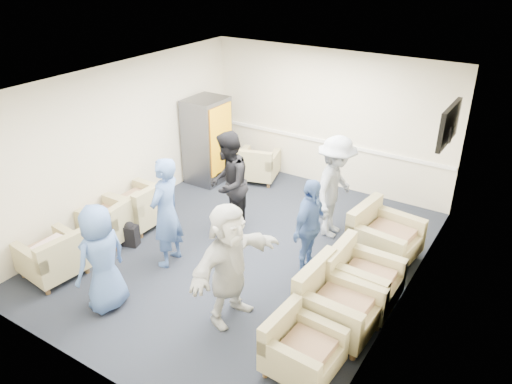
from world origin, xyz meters
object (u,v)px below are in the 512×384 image
Objects in this scene: armchair_right_near at (299,350)px; armchair_corner at (257,166)px; armchair_right_midnear at (336,304)px; person_front_left at (101,259)px; armchair_left_far at (142,207)px; armchair_right_far at (381,238)px; person_back_left at (228,184)px; armchair_left_mid at (114,221)px; armchair_right_midfar at (359,282)px; person_back_right at (335,187)px; person_mid_left at (166,213)px; person_front_right at (229,264)px; vending_machine at (208,141)px; person_mid_right at (309,227)px; armchair_left_near at (55,258)px.

armchair_corner reaches higher than armchair_right_near.
person_front_left reaches higher than armchair_right_midnear.
armchair_left_far is 4.15m from armchair_right_near.
person_back_left is (-2.46, -0.56, 0.52)m from armchair_right_far.
armchair_left_mid is 4.10m from armchair_right_midfar.
person_mid_left is at bearing 136.23° from person_back_right.
person_mid_left is 1.28m from person_back_left.
armchair_right_near is at bearing -98.03° from person_front_right.
vending_machine reaches higher than person_front_right.
armchair_right_midnear is 0.54× the size of person_back_left.
armchair_right_midnear is 1.81m from armchair_right_far.
person_back_left is 1.19× the size of person_mid_right.
person_front_left is 3.78m from person_back_right.
person_mid_left reaches higher than armchair_corner.
armchair_right_far is 1.03× the size of armchair_corner.
armchair_left_near is 1.01× the size of armchair_left_mid.
armchair_right_midfar is 0.52× the size of person_mid_left.
armchair_right_near is 5.41m from vending_machine.
armchair_right_midfar is at bearing -148.50° from person_back_right.
armchair_right_near is at bearing 70.87° from armchair_left_mid.
person_front_left is (-2.71, -3.06, 0.39)m from armchair_right_far.
person_mid_left reaches higher than person_front_left.
person_mid_left is (1.15, 1.18, 0.55)m from armchair_left_near.
armchair_right_midnear is (4.00, -0.06, 0.05)m from armchair_left_mid.
armchair_corner is 3.27m from person_mid_right.
armchair_left_near is 1.02× the size of armchair_left_far.
person_mid_right is at bearing 143.22° from armchair_right_far.
person_back_left is (0.68, -1.96, 0.57)m from armchair_corner.
person_back_left is at bearing 76.01° from armchair_right_midfar.
armchair_right_midfar is 0.51× the size of person_back_right.
armchair_right_far is at bearing 116.49° from person_mid_left.
person_front_right is at bearing 165.90° from person_mid_right.
person_mid_left is at bearing 82.05° from armchair_corner.
armchair_right_midnear is (3.90, 1.18, 0.05)m from armchair_left_near.
person_back_right is at bearing -11.37° from vending_machine.
person_mid_left is at bearing -32.51° from person_back_left.
armchair_corner is at bearing 45.70° from person_mid_right.
armchair_right_near is 5.17m from armchair_corner.
person_back_right is (-0.94, 2.97, 0.57)m from armchair_right_near.
person_mid_left is (-2.70, 0.87, 0.56)m from armchair_right_near.
armchair_left_near is 4.45m from armchair_corner.
armchair_left_far is 0.84× the size of armchair_right_far.
armchair_left_far is at bearing 74.61° from person_front_right.
armchair_left_far is 3.98m from armchair_right_midfar.
armchair_right_far is 0.59× the size of person_mid_left.
vending_machine is at bearing -155.59° from person_back_left.
armchair_right_midnear is 0.55× the size of person_back_right.
person_back_left is (1.53, -1.46, 0.02)m from vending_machine.
armchair_right_midnear is 0.58× the size of person_front_right.
armchair_right_near is 0.88m from armchair_right_midnear.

